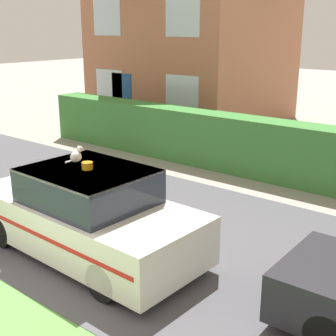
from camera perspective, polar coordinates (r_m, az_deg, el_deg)
road_strip at (r=9.20m, az=-2.19°, el=-7.47°), size 28.00×5.82×0.01m
garden_hedge at (r=12.51m, az=10.30°, el=2.56°), size 14.87×0.85×1.52m
police_car at (r=8.12m, az=-9.89°, el=-5.57°), size 4.36×1.96×1.66m
cat at (r=7.77m, az=-11.07°, el=1.52°), size 0.17×0.30×0.27m
house_left at (r=19.70m, az=3.26°, el=17.70°), size 6.76×6.61×8.00m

